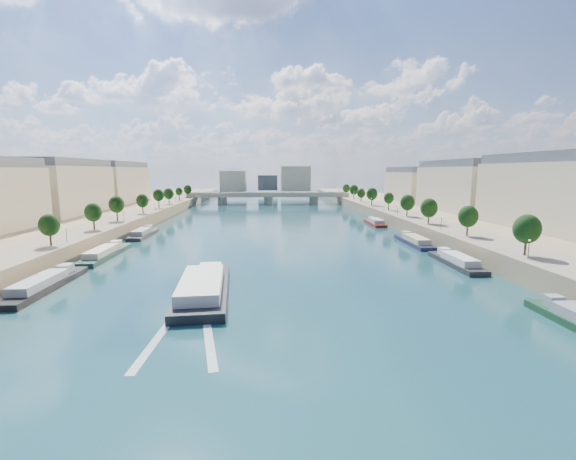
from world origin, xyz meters
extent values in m
plane|color=#0D2B3D|center=(0.00, 100.00, 0.00)|extent=(700.00, 700.00, 0.00)
cube|color=#9E8460|center=(-72.00, 100.00, 2.50)|extent=(44.00, 520.00, 5.00)
cube|color=#9E8460|center=(72.00, 100.00, 2.50)|extent=(44.00, 520.00, 5.00)
cube|color=gray|center=(-57.00, 100.00, 5.05)|extent=(14.00, 520.00, 0.10)
cube|color=gray|center=(57.00, 100.00, 5.05)|extent=(14.00, 520.00, 0.10)
cylinder|color=#382B1E|center=(-55.00, 66.00, 6.91)|extent=(0.50, 0.50, 3.82)
ellipsoid|color=black|center=(-55.00, 66.00, 10.50)|extent=(4.80, 4.80, 5.52)
cylinder|color=#382B1E|center=(-55.00, 90.00, 6.91)|extent=(0.50, 0.50, 3.82)
ellipsoid|color=black|center=(-55.00, 90.00, 10.50)|extent=(4.80, 4.80, 5.52)
cylinder|color=#382B1E|center=(-55.00, 114.00, 6.91)|extent=(0.50, 0.50, 3.82)
ellipsoid|color=black|center=(-55.00, 114.00, 10.50)|extent=(4.80, 4.80, 5.52)
cylinder|color=#382B1E|center=(-55.00, 138.00, 6.91)|extent=(0.50, 0.50, 3.82)
ellipsoid|color=black|center=(-55.00, 138.00, 10.50)|extent=(4.80, 4.80, 5.52)
cylinder|color=#382B1E|center=(-55.00, 162.00, 6.91)|extent=(0.50, 0.50, 3.82)
ellipsoid|color=black|center=(-55.00, 162.00, 10.50)|extent=(4.80, 4.80, 5.52)
cylinder|color=#382B1E|center=(-55.00, 186.00, 6.91)|extent=(0.50, 0.50, 3.82)
ellipsoid|color=black|center=(-55.00, 186.00, 10.50)|extent=(4.80, 4.80, 5.52)
cylinder|color=#382B1E|center=(-55.00, 210.00, 6.91)|extent=(0.50, 0.50, 3.82)
ellipsoid|color=black|center=(-55.00, 210.00, 10.50)|extent=(4.80, 4.80, 5.52)
cylinder|color=#382B1E|center=(-55.00, 234.00, 6.91)|extent=(0.50, 0.50, 3.82)
ellipsoid|color=black|center=(-55.00, 234.00, 10.50)|extent=(4.80, 4.80, 5.52)
cylinder|color=#382B1E|center=(55.00, 50.00, 6.91)|extent=(0.50, 0.50, 3.82)
ellipsoid|color=black|center=(55.00, 50.00, 10.50)|extent=(4.80, 4.80, 5.52)
cylinder|color=#382B1E|center=(55.00, 74.00, 6.91)|extent=(0.50, 0.50, 3.82)
ellipsoid|color=black|center=(55.00, 74.00, 10.50)|extent=(4.80, 4.80, 5.52)
cylinder|color=#382B1E|center=(55.00, 98.00, 6.91)|extent=(0.50, 0.50, 3.82)
ellipsoid|color=black|center=(55.00, 98.00, 10.50)|extent=(4.80, 4.80, 5.52)
cylinder|color=#382B1E|center=(55.00, 122.00, 6.91)|extent=(0.50, 0.50, 3.82)
ellipsoid|color=black|center=(55.00, 122.00, 10.50)|extent=(4.80, 4.80, 5.52)
cylinder|color=#382B1E|center=(55.00, 146.00, 6.91)|extent=(0.50, 0.50, 3.82)
ellipsoid|color=black|center=(55.00, 146.00, 10.50)|extent=(4.80, 4.80, 5.52)
cylinder|color=#382B1E|center=(55.00, 170.00, 6.91)|extent=(0.50, 0.50, 3.82)
ellipsoid|color=black|center=(55.00, 170.00, 10.50)|extent=(4.80, 4.80, 5.52)
cylinder|color=#382B1E|center=(55.00, 194.00, 6.91)|extent=(0.50, 0.50, 3.82)
ellipsoid|color=black|center=(55.00, 194.00, 10.50)|extent=(4.80, 4.80, 5.52)
cylinder|color=#382B1E|center=(55.00, 218.00, 6.91)|extent=(0.50, 0.50, 3.82)
ellipsoid|color=black|center=(55.00, 218.00, 10.50)|extent=(4.80, 4.80, 5.52)
cylinder|color=#382B1E|center=(55.00, 242.00, 6.91)|extent=(0.50, 0.50, 3.82)
ellipsoid|color=black|center=(55.00, 242.00, 10.50)|extent=(4.80, 4.80, 5.52)
cylinder|color=black|center=(-52.50, 70.00, 7.00)|extent=(0.14, 0.14, 4.00)
sphere|color=#FFE5B2|center=(-52.50, 70.00, 9.10)|extent=(0.36, 0.36, 0.36)
cylinder|color=black|center=(-52.50, 110.00, 7.00)|extent=(0.14, 0.14, 4.00)
sphere|color=#FFE5B2|center=(-52.50, 110.00, 9.10)|extent=(0.36, 0.36, 0.36)
cylinder|color=black|center=(-52.50, 150.00, 7.00)|extent=(0.14, 0.14, 4.00)
sphere|color=#FFE5B2|center=(-52.50, 150.00, 9.10)|extent=(0.36, 0.36, 0.36)
cylinder|color=black|center=(-52.50, 190.00, 7.00)|extent=(0.14, 0.14, 4.00)
sphere|color=#FFE5B2|center=(-52.50, 190.00, 9.10)|extent=(0.36, 0.36, 0.36)
cylinder|color=black|center=(52.50, 45.00, 7.00)|extent=(0.14, 0.14, 4.00)
sphere|color=#FFE5B2|center=(52.50, 45.00, 9.10)|extent=(0.36, 0.36, 0.36)
cylinder|color=black|center=(52.50, 85.00, 7.00)|extent=(0.14, 0.14, 4.00)
sphere|color=#FFE5B2|center=(52.50, 85.00, 9.10)|extent=(0.36, 0.36, 0.36)
cylinder|color=black|center=(52.50, 125.00, 7.00)|extent=(0.14, 0.14, 4.00)
sphere|color=#FFE5B2|center=(52.50, 125.00, 9.10)|extent=(0.36, 0.36, 0.36)
cylinder|color=black|center=(52.50, 165.00, 7.00)|extent=(0.14, 0.14, 4.00)
sphere|color=#FFE5B2|center=(52.50, 165.00, 9.10)|extent=(0.36, 0.36, 0.36)
cylinder|color=black|center=(52.50, 205.00, 7.00)|extent=(0.14, 0.14, 4.00)
sphere|color=#FFE5B2|center=(52.50, 205.00, 9.10)|extent=(0.36, 0.36, 0.36)
cube|color=#BBB090|center=(-85.00, 141.00, 15.00)|extent=(16.00, 52.00, 20.00)
cube|color=#474C54|center=(-85.00, 141.00, 26.60)|extent=(14.72, 50.44, 3.20)
cube|color=#BBB090|center=(-85.00, 199.00, 15.00)|extent=(16.00, 52.00, 20.00)
cube|color=#474C54|center=(-85.00, 199.00, 26.60)|extent=(14.72, 50.44, 3.20)
cube|color=#BBB090|center=(85.00, 83.00, 15.00)|extent=(16.00, 52.00, 20.00)
cube|color=#474C54|center=(85.00, 83.00, 26.60)|extent=(14.72, 50.44, 3.20)
cube|color=#BBB090|center=(85.00, 141.00, 15.00)|extent=(16.00, 52.00, 20.00)
cube|color=#474C54|center=(85.00, 141.00, 26.60)|extent=(14.72, 50.44, 3.20)
cube|color=#BBB090|center=(85.00, 199.00, 15.00)|extent=(16.00, 52.00, 20.00)
cube|color=#474C54|center=(85.00, 199.00, 26.60)|extent=(14.72, 50.44, 3.20)
cube|color=#BBB090|center=(-30.00, 310.00, 14.00)|extent=(22.00, 18.00, 18.00)
cube|color=#BBB090|center=(25.00, 320.00, 16.00)|extent=(26.00, 20.00, 22.00)
cube|color=#474C54|center=(0.00, 335.00, 12.00)|extent=(18.00, 16.00, 14.00)
cube|color=#C1B79E|center=(0.00, 239.79, 6.20)|extent=(112.00, 11.00, 2.20)
cube|color=#C1B79E|center=(0.00, 234.79, 7.70)|extent=(112.00, 0.80, 0.90)
cube|color=#C1B79E|center=(0.00, 244.79, 7.70)|extent=(112.00, 0.80, 0.90)
cylinder|color=#C1B79E|center=(-32.00, 239.79, 2.50)|extent=(6.40, 6.40, 5.00)
cylinder|color=#C1B79E|center=(0.00, 239.79, 2.50)|extent=(6.40, 6.40, 5.00)
cylinder|color=#C1B79E|center=(32.00, 239.79, 2.50)|extent=(6.40, 6.40, 5.00)
cube|color=#C1B79E|center=(-52.00, 239.79, 2.50)|extent=(6.00, 12.00, 5.00)
cube|color=#C1B79E|center=(52.00, 239.79, 2.50)|extent=(6.00, 12.00, 5.00)
cube|color=black|center=(-13.58, 42.01, 0.52)|extent=(11.44, 32.05, 2.25)
cube|color=silver|center=(-13.58, 39.49, 2.66)|extent=(8.96, 20.96, 2.02)
cube|color=silver|center=(-13.58, 51.44, 2.55)|extent=(4.78, 4.12, 1.80)
cube|color=silver|center=(-16.78, 25.01, 0.02)|extent=(2.32, 26.03, 0.04)
cube|color=silver|center=(-10.38, 25.01, 0.02)|extent=(6.37, 25.72, 0.04)
cube|color=black|center=(-45.50, 46.72, 0.30)|extent=(5.00, 26.09, 1.80)
cube|color=#A8ADB4|center=(-45.50, 44.64, 2.00)|extent=(4.10, 14.35, 1.60)
cube|color=#A8ADB4|center=(-45.50, 54.55, 2.10)|extent=(2.50, 3.13, 1.80)
cube|color=#183C31|center=(-45.50, 75.41, 0.30)|extent=(5.00, 26.13, 1.80)
cube|color=beige|center=(-45.50, 73.32, 2.00)|extent=(4.10, 14.37, 1.60)
cube|color=beige|center=(-45.50, 83.25, 2.10)|extent=(2.50, 3.14, 1.80)
cube|color=#2B2B2D|center=(-45.50, 108.51, 0.30)|extent=(5.00, 22.07, 1.80)
cube|color=gray|center=(-45.50, 106.74, 2.00)|extent=(4.10, 12.14, 1.60)
cube|color=gray|center=(-45.50, 115.13, 2.10)|extent=(2.50, 2.65, 1.80)
cube|color=#919199|center=(45.50, 28.21, 2.10)|extent=(2.50, 2.14, 1.80)
cube|color=#262628|center=(45.50, 60.86, 0.30)|extent=(5.00, 22.17, 1.80)
cube|color=silver|center=(45.50, 59.09, 2.00)|extent=(4.10, 12.19, 1.60)
cube|color=silver|center=(45.50, 67.51, 2.10)|extent=(2.50, 2.66, 1.80)
cube|color=#1B1D3C|center=(45.50, 88.34, 0.30)|extent=(5.00, 23.56, 1.80)
cube|color=beige|center=(45.50, 86.46, 2.00)|extent=(4.10, 12.96, 1.60)
cube|color=beige|center=(45.50, 95.41, 2.10)|extent=(2.50, 2.83, 1.80)
cube|color=maroon|center=(45.50, 132.93, 0.30)|extent=(5.00, 19.76, 1.80)
cube|color=#B6BBC3|center=(45.50, 131.35, 2.00)|extent=(4.10, 10.87, 1.60)
cube|color=#B6BBC3|center=(45.50, 138.86, 2.10)|extent=(2.50, 2.37, 1.80)
camera|label=1|loc=(-1.50, -29.79, 23.26)|focal=24.00mm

